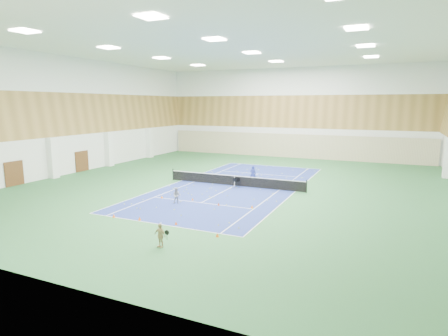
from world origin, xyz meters
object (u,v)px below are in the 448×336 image
Objects in this scene: child_apron at (160,235)px; tennis_net at (235,180)px; coach at (253,174)px; ball_cart at (236,183)px; child_court at (177,196)px.

tennis_net is at bearing 108.69° from child_apron.
ball_cart is at bearing 64.26° from coach.
coach reaches higher than child_court.
tennis_net is 15.08× the size of ball_cart.
child_court is at bearing -101.76° from tennis_net.
tennis_net is 0.73m from ball_cart.
child_court reaches higher than ball_cart.
ball_cart is (-0.60, -2.60, -0.37)m from coach.
child_apron is 1.48× the size of ball_cart.
child_apron is at bearing 81.14° from coach.
child_court is at bearing -84.79° from ball_cart.
coach reaches higher than ball_cart.
child_apron is at bearing -61.78° from ball_cart.
tennis_net is 2.25m from coach.
coach is 9.64m from child_court.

